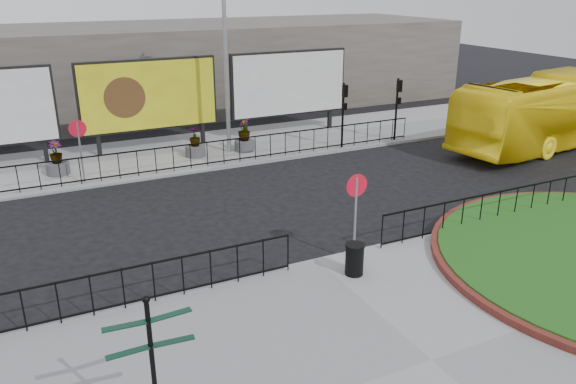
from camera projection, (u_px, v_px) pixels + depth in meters
ground at (315, 262)px, 15.76m from camera, size 90.00×90.00×0.00m
pavement_near at (431, 362)px, 11.53m from camera, size 30.00×10.00×0.12m
pavement_far at (191, 151)px, 25.85m from camera, size 44.00×6.00×0.12m
railing_near_left at (92, 295)px, 12.82m from camera, size 10.00×0.10×1.10m
railing_near_right at (499, 206)px, 17.93m from camera, size 9.00×0.10×1.10m
railing_far at (232, 151)px, 23.77m from camera, size 18.00×0.10×1.10m
speed_sign_far at (79, 138)px, 20.97m from camera, size 0.64×0.07×2.47m
speed_sign_near at (356, 198)px, 15.16m from camera, size 0.64×0.07×2.47m
billboard_mid at (149, 96)px, 25.16m from camera, size 6.20×0.31×4.10m
billboard_right at (289, 84)px, 28.02m from camera, size 6.20×0.31×4.10m
lamp_post at (225, 46)px, 23.94m from camera, size 0.74×0.18×9.23m
signal_pole_a at (344, 106)px, 25.54m from camera, size 0.22×0.26×3.00m
signal_pole_b at (398, 100)px, 26.77m from camera, size 0.22×0.26×3.00m
building_backdrop at (140, 69)px, 33.41m from camera, size 40.00×10.00×5.00m
fingerpost_sign at (152, 360)px, 8.73m from camera, size 1.36×0.23×2.91m
litter_bin at (354, 259)px, 14.74m from camera, size 0.52×0.52×0.86m
bus at (555, 110)px, 26.52m from camera, size 12.44×4.58×3.39m
planter_a at (57, 162)px, 22.44m from camera, size 0.90×0.90×1.37m
planter_b at (195, 146)px, 24.78m from camera, size 0.89×0.89×1.33m
planter_c at (244, 138)px, 25.57m from camera, size 0.91×0.91×1.48m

